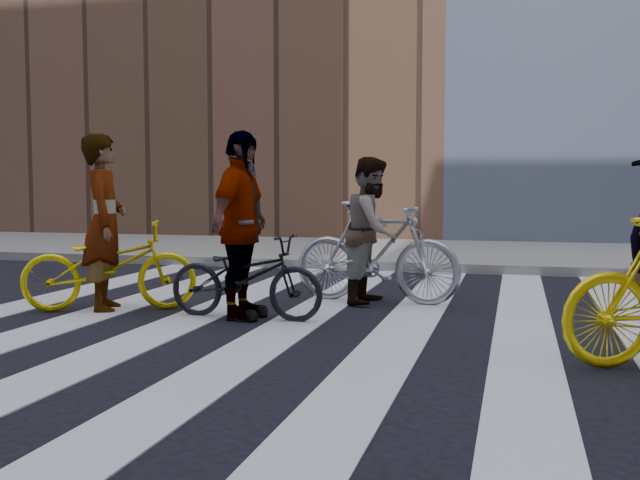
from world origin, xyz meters
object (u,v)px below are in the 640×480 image
at_px(bike_yellow_left, 109,266).
at_px(bike_silver_mid, 377,252).
at_px(rider_rear, 241,225).
at_px(rider_left, 104,223).
at_px(rider_mid, 372,230).
at_px(bike_dark_rear, 246,277).

distance_m(bike_yellow_left, bike_silver_mid, 3.01).
bearing_deg(rider_rear, bike_yellow_left, 89.23).
bearing_deg(rider_left, rider_mid, -88.43).
distance_m(bike_dark_rear, rider_mid, 1.78).
relative_size(bike_dark_rear, rider_left, 0.86).
distance_m(rider_left, rider_mid, 3.01).
relative_size(bike_silver_mid, rider_left, 1.02).
relative_size(bike_yellow_left, bike_dark_rear, 1.12).
bearing_deg(rider_left, bike_yellow_left, -113.11).
bearing_deg(bike_yellow_left, rider_left, 66.89).
distance_m(bike_dark_rear, rider_left, 1.76).
bearing_deg(rider_rear, rider_left, 89.36).
height_order(bike_yellow_left, rider_mid, rider_mid).
relative_size(bike_dark_rear, rider_mid, 0.98).
height_order(bike_dark_rear, rider_left, rider_left).
height_order(rider_left, rider_mid, rider_left).
distance_m(bike_yellow_left, rider_rear, 1.65).
xyz_separation_m(bike_silver_mid, rider_rear, (-1.16, -1.37, 0.37)).
height_order(bike_yellow_left, bike_silver_mid, bike_silver_mid).
distance_m(bike_yellow_left, rider_left, 0.47).
relative_size(rider_left, rider_rear, 1.00).
xyz_separation_m(bike_yellow_left, bike_dark_rear, (1.63, -0.12, -0.05)).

